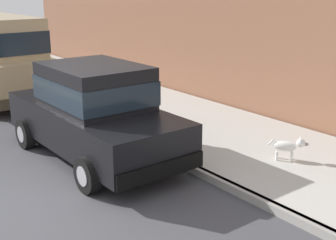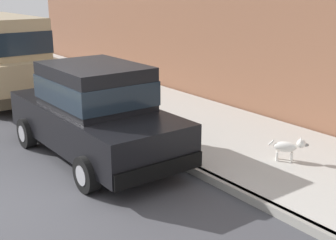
# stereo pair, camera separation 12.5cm
# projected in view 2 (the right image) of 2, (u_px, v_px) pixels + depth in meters

# --- Properties ---
(ground_plane) EXTENTS (80.00, 80.00, 0.00)m
(ground_plane) POSITION_uv_depth(u_px,v_px,m) (8.00, 204.00, 7.30)
(ground_plane) COLOR #424247
(curb) EXTENTS (0.16, 64.00, 0.14)m
(curb) POSITION_uv_depth(u_px,v_px,m) (168.00, 157.00, 9.09)
(curb) COLOR gray
(curb) RESTS_ON ground
(sidewalk) EXTENTS (3.60, 64.00, 0.14)m
(sidewalk) POSITION_uv_depth(u_px,v_px,m) (233.00, 139.00, 10.11)
(sidewalk) COLOR #B7B5AD
(sidewalk) RESTS_ON ground
(car_black_sedan) EXTENTS (2.08, 4.62, 1.92)m
(car_black_sedan) POSITION_uv_depth(u_px,v_px,m) (94.00, 111.00, 9.00)
(car_black_sedan) COLOR black
(car_black_sedan) RESTS_ON ground
(car_tan_van) EXTENTS (2.24, 4.95, 2.52)m
(car_tan_van) POSITION_uv_depth(u_px,v_px,m) (0.00, 54.00, 13.53)
(car_tan_van) COLOR tan
(car_tan_van) RESTS_ON ground
(dog_white) EXTENTS (0.52, 0.62, 0.49)m
(dog_white) POSITION_uv_depth(u_px,v_px,m) (289.00, 147.00, 8.62)
(dog_white) COLOR white
(dog_white) RESTS_ON sidewalk
(building_facade) EXTENTS (0.50, 20.00, 3.52)m
(building_facade) POSITION_uv_depth(u_px,v_px,m) (178.00, 38.00, 14.52)
(building_facade) COLOR #8C5B42
(building_facade) RESTS_ON ground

